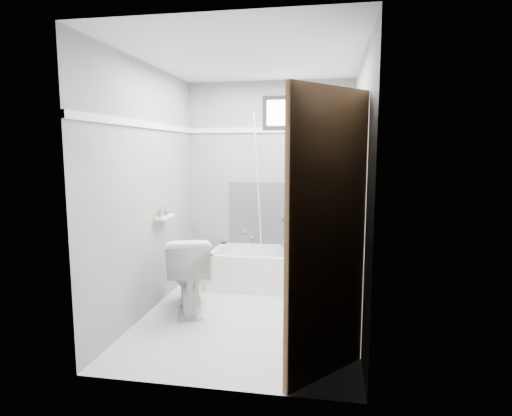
% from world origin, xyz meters
% --- Properties ---
extents(floor, '(2.60, 2.60, 0.00)m').
position_xyz_m(floor, '(0.00, 0.00, 0.00)').
color(floor, silver).
rests_on(floor, ground).
extents(ceiling, '(2.60, 2.60, 0.00)m').
position_xyz_m(ceiling, '(0.00, 0.00, 2.40)').
color(ceiling, silver).
rests_on(ceiling, floor).
extents(wall_back, '(2.00, 0.02, 2.40)m').
position_xyz_m(wall_back, '(0.00, 1.30, 1.20)').
color(wall_back, slate).
rests_on(wall_back, floor).
extents(wall_front, '(2.00, 0.02, 2.40)m').
position_xyz_m(wall_front, '(0.00, -1.30, 1.20)').
color(wall_front, slate).
rests_on(wall_front, floor).
extents(wall_left, '(0.02, 2.60, 2.40)m').
position_xyz_m(wall_left, '(-1.00, 0.00, 1.20)').
color(wall_left, slate).
rests_on(wall_left, floor).
extents(wall_right, '(0.02, 2.60, 2.40)m').
position_xyz_m(wall_right, '(1.00, 0.00, 1.20)').
color(wall_right, slate).
rests_on(wall_right, floor).
extents(bathtub, '(1.50, 0.70, 0.42)m').
position_xyz_m(bathtub, '(0.14, 0.93, 0.21)').
color(bathtub, white).
rests_on(bathtub, floor).
extents(office_chair, '(0.65, 0.65, 1.00)m').
position_xyz_m(office_chair, '(0.49, 0.98, 0.62)').
color(office_chair, '#5D5D62').
rests_on(office_chair, bathtub).
extents(toilet, '(0.64, 0.85, 0.74)m').
position_xyz_m(toilet, '(-0.62, 0.04, 0.37)').
color(toilet, white).
rests_on(toilet, floor).
extents(door, '(0.78, 0.78, 2.00)m').
position_xyz_m(door, '(0.98, -1.28, 1.00)').
color(door, brown).
rests_on(door, floor).
extents(window, '(0.66, 0.04, 0.40)m').
position_xyz_m(window, '(0.25, 1.29, 2.02)').
color(window, black).
rests_on(window, wall_back).
extents(backerboard, '(1.50, 0.02, 0.78)m').
position_xyz_m(backerboard, '(0.25, 1.29, 0.80)').
color(backerboard, '#4C4C4F').
rests_on(backerboard, wall_back).
extents(trim_back, '(2.00, 0.02, 0.06)m').
position_xyz_m(trim_back, '(0.00, 1.29, 1.82)').
color(trim_back, white).
rests_on(trim_back, wall_back).
extents(trim_left, '(0.02, 2.60, 0.06)m').
position_xyz_m(trim_left, '(-0.99, 0.00, 1.82)').
color(trim_left, white).
rests_on(trim_left, wall_left).
extents(pole, '(0.02, 0.62, 1.86)m').
position_xyz_m(pole, '(-0.09, 1.06, 1.05)').
color(pole, silver).
rests_on(pole, bathtub).
extents(shelf, '(0.10, 0.32, 0.02)m').
position_xyz_m(shelf, '(-0.93, 0.23, 0.90)').
color(shelf, white).
rests_on(shelf, wall_left).
extents(soap_bottle_a, '(0.06, 0.06, 0.11)m').
position_xyz_m(soap_bottle_a, '(-0.94, 0.15, 0.97)').
color(soap_bottle_a, '#A37F51').
rests_on(soap_bottle_a, shelf).
extents(soap_bottle_b, '(0.07, 0.07, 0.08)m').
position_xyz_m(soap_bottle_b, '(-0.94, 0.29, 0.96)').
color(soap_bottle_b, '#45627F').
rests_on(soap_bottle_b, shelf).
extents(faucet, '(0.26, 0.10, 0.16)m').
position_xyz_m(faucet, '(-0.20, 1.27, 0.55)').
color(faucet, silver).
rests_on(faucet, wall_back).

